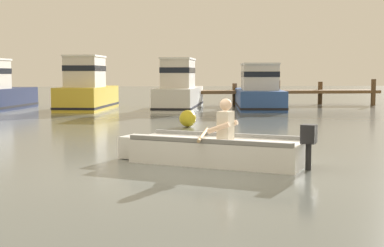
{
  "coord_description": "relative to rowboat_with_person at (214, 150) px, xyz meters",
  "views": [
    {
      "loc": [
        -1.0,
        -8.92,
        1.64
      ],
      "look_at": [
        0.25,
        2.59,
        0.55
      ],
      "focal_mm": 49.87,
      "sensor_mm": 36.0,
      "label": 1
    }
  ],
  "objects": [
    {
      "name": "mooring_buoy",
      "position": [
        0.19,
        6.71,
        0.01
      ],
      "size": [
        0.52,
        0.52,
        0.52
      ],
      "primitive_type": "sphere",
      "color": "yellow",
      "rests_on": "ground"
    },
    {
      "name": "moored_boat_blue",
      "position": [
        4.41,
        15.15,
        0.53
      ],
      "size": [
        2.97,
        6.7,
        2.12
      ],
      "color": "#2D519E",
      "rests_on": "ground"
    },
    {
      "name": "rowboat_with_person",
      "position": [
        0.0,
        0.0,
        0.0
      ],
      "size": [
        3.44,
        2.54,
        1.19
      ],
      "color": "white",
      "rests_on": "ground"
    },
    {
      "name": "wooden_dock",
      "position": [
        6.18,
        17.49,
        0.44
      ],
      "size": [
        10.12,
        1.64,
        1.36
      ],
      "color": "brown",
      "rests_on": "ground"
    },
    {
      "name": "ground_plane",
      "position": [
        -0.45,
        -0.63,
        -0.25
      ],
      "size": [
        120.0,
        120.0,
        0.0
      ],
      "primitive_type": "plane",
      "color": "slate"
    },
    {
      "name": "moored_boat_white",
      "position": [
        0.63,
        14.9,
        0.61
      ],
      "size": [
        2.92,
        6.22,
        2.34
      ],
      "color": "white",
      "rests_on": "ground"
    },
    {
      "name": "moored_boat_yellow",
      "position": [
        -3.56,
        15.01,
        0.65
      ],
      "size": [
        2.69,
        5.14,
        2.44
      ],
      "color": "gold",
      "rests_on": "ground"
    }
  ]
}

